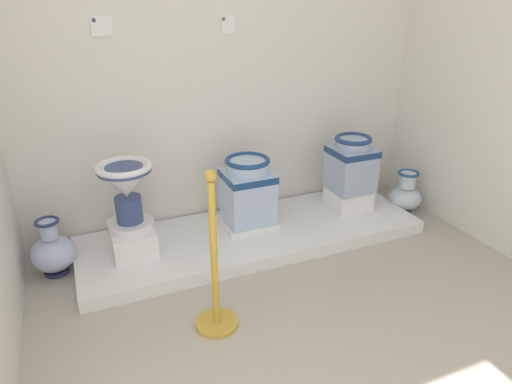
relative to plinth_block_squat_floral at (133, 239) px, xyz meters
name	(u,v)px	position (x,y,z in m)	size (l,w,h in m)	color
wall_back	(227,13)	(0.89, 0.43, 1.43)	(3.41, 0.06, 3.24)	silver
display_platform	(253,235)	(0.89, -0.04, -0.14)	(2.58, 0.84, 0.10)	white
plinth_block_squat_floral	(133,239)	(0.00, 0.00, 0.00)	(0.29, 0.38, 0.18)	white
antique_toilet_squat_floral	(126,187)	(0.00, 0.00, 0.39)	(0.37, 0.37, 0.47)	white
plinth_block_broad_patterned	(248,222)	(0.88, 0.04, -0.07)	(0.40, 0.34, 0.05)	white
antique_toilet_broad_patterned	(248,188)	(0.88, 0.04, 0.22)	(0.35, 0.35, 0.50)	#AFC7E9
plinth_block_rightmost	(348,198)	(1.77, 0.01, -0.01)	(0.31, 0.29, 0.16)	white
antique_toilet_rightmost	(351,163)	(1.77, 0.01, 0.31)	(0.33, 0.33, 0.45)	#9CADCC
info_placard_first	(101,26)	(0.01, 0.39, 1.37)	(0.14, 0.01, 0.13)	white
info_placard_second	(228,24)	(0.88, 0.39, 1.36)	(0.11, 0.01, 0.12)	white
decorative_vase_companion	(53,252)	(-0.52, 0.08, -0.02)	(0.29, 0.29, 0.40)	navy
decorative_vase_corner	(405,195)	(2.29, -0.08, -0.03)	(0.27, 0.27, 0.37)	navy
stanchion_post_near_left	(215,283)	(0.32, -0.85, 0.10)	(0.25, 0.25, 0.96)	gold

